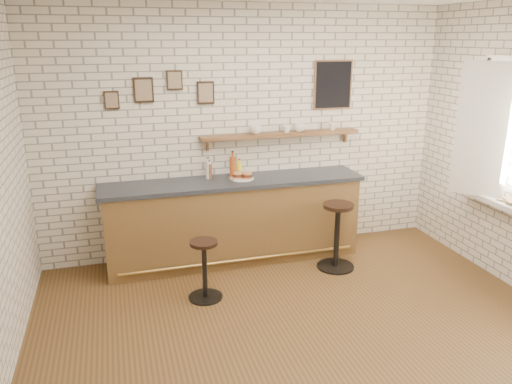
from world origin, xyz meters
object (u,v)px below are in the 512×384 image
sandwich_plate (242,178)px  shelf_cup_a (256,130)px  bitters_bottle_amber (233,166)px  bar_stool_right (337,234)px  ciabatta_sandwich (243,175)px  shelf_cup_d (332,126)px  bitters_bottle_brown (209,171)px  bar_stool_left (205,268)px  bitters_bottle_white (208,170)px  shelf_cup_c (300,128)px  bar_counter (234,220)px  shelf_cup_b (287,129)px  book_lower (506,202)px  book_upper (505,200)px  condiment_bottle_yellow (239,169)px

sandwich_plate → shelf_cup_a: size_ratio=2.12×
bitters_bottle_amber → bar_stool_right: bitters_bottle_amber is taller
ciabatta_sandwich → shelf_cup_a: size_ratio=1.86×
sandwich_plate → shelf_cup_a: (0.23, 0.19, 0.54)m
bar_stool_right → shelf_cup_d: (0.23, 0.77, 1.12)m
bitters_bottle_brown → shelf_cup_d: shelf_cup_d is taller
bar_stool_left → bitters_bottle_brown: bearing=75.1°
ciabatta_sandwich → bar_stool_right: ciabatta_sandwich is taller
bitters_bottle_white → shelf_cup_c: shelf_cup_c is taller
bar_stool_left → bitters_bottle_amber: bearing=61.1°
bitters_bottle_amber → bar_counter: bearing=-100.9°
sandwich_plate → bar_stool_right: 1.29m
sandwich_plate → shelf_cup_b: shelf_cup_b is taller
shelf_cup_c → shelf_cup_b: bearing=97.1°
bitters_bottle_white → bitters_bottle_amber: size_ratio=0.82×
bitters_bottle_brown → bar_counter: bearing=-28.4°
book_lower → ciabatta_sandwich: bearing=134.6°
sandwich_plate → bitters_bottle_white: bitters_bottle_white is taller
shelf_cup_a → book_upper: 2.86m
condiment_bottle_yellow → shelf_cup_a: (0.23, 0.06, 0.45)m
bar_counter → ciabatta_sandwich: bearing=5.6°
bitters_bottle_white → shelf_cup_b: shelf_cup_b is taller
sandwich_plate → bitters_bottle_amber: bitters_bottle_amber is taller
condiment_bottle_yellow → bar_stool_left: bearing=-122.3°
shelf_cup_a → shelf_cup_d: shelf_cup_a is taller
sandwich_plate → bitters_bottle_brown: (-0.36, 0.13, 0.09)m
shelf_cup_a → book_upper: bearing=-51.4°
shelf_cup_c → book_lower: 2.45m
shelf_cup_c → bar_stool_left: bearing=133.8°
bar_counter → bitters_bottle_brown: (-0.26, 0.14, 0.60)m
bitters_bottle_white → bar_counter: bearing=-27.4°
shelf_cup_c → condiment_bottle_yellow: bearing=101.5°
bar_stool_left → shelf_cup_a: shelf_cup_a is taller
bitters_bottle_brown → shelf_cup_a: bearing=5.8°
shelf_cup_c → bar_counter: bearing=109.7°
bitters_bottle_amber → condiment_bottle_yellow: bitters_bottle_amber is taller
condiment_bottle_yellow → shelf_cup_b: size_ratio=2.16×
bar_stool_right → shelf_cup_b: 1.41m
book_lower → bitters_bottle_brown: bearing=135.9°
bar_counter → shelf_cup_a: shelf_cup_a is taller
bitters_bottle_brown → shelf_cup_d: 1.65m
bitters_bottle_amber → shelf_cup_d: 1.36m
condiment_bottle_yellow → shelf_cup_d: shelf_cup_d is taller
shelf_cup_b → book_lower: 2.57m
bar_stool_left → book_lower: (3.15, -0.55, 0.60)m
bitters_bottle_white → shelf_cup_a: shelf_cup_a is taller
bar_stool_right → shelf_cup_a: size_ratio=5.99×
bitters_bottle_white → book_upper: size_ratio=1.22×
bitters_bottle_brown → condiment_bottle_yellow: 0.36m
ciabatta_sandwich → bitters_bottle_amber: 0.17m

